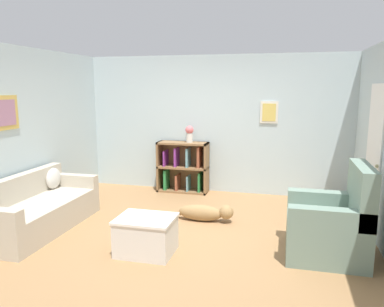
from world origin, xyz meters
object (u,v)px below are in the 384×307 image
(recliner_chair, at_px, (332,225))
(dog, at_px, (206,213))
(couch, at_px, (36,210))
(vase, at_px, (189,133))
(bookshelf, at_px, (183,167))
(coffee_table, at_px, (146,234))

(recliner_chair, distance_m, dog, 1.90)
(couch, bearing_deg, dog, 21.73)
(recliner_chair, distance_m, vase, 3.37)
(bookshelf, xyz_separation_m, coffee_table, (0.30, -2.78, -0.23))
(recliner_chair, height_order, dog, recliner_chair)
(bookshelf, height_order, coffee_table, bookshelf)
(couch, relative_size, recliner_chair, 1.73)
(couch, bearing_deg, recliner_chair, 1.55)
(recliner_chair, bearing_deg, couch, -178.45)
(couch, xyz_separation_m, recliner_chair, (3.97, 0.11, 0.10))
(coffee_table, relative_size, dog, 0.70)
(vase, bearing_deg, couch, -124.19)
(couch, relative_size, coffee_table, 2.81)
(coffee_table, relative_size, vase, 2.17)
(recliner_chair, relative_size, coffee_table, 1.63)
(dog, bearing_deg, coffee_table, -110.30)
(bookshelf, distance_m, coffee_table, 2.81)
(coffee_table, xyz_separation_m, vase, (-0.17, 2.76, 0.91))
(coffee_table, bearing_deg, vase, 93.54)
(bookshelf, relative_size, vase, 3.04)
(dog, relative_size, vase, 3.11)
(recliner_chair, xyz_separation_m, vase, (-2.34, 2.29, 0.76))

